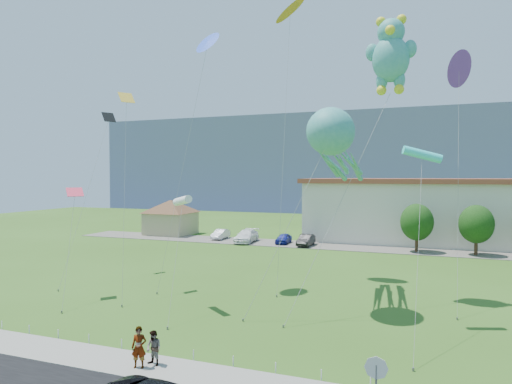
% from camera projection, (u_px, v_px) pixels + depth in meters
% --- Properties ---
extents(ground, '(160.00, 160.00, 0.00)m').
position_uv_depth(ground, '(188.00, 348.00, 22.65)').
color(ground, '#325718').
rests_on(ground, ground).
extents(sidewalk, '(80.00, 2.50, 0.10)m').
position_uv_depth(sidewalk, '(158.00, 369.00, 20.07)').
color(sidewalk, gray).
rests_on(sidewalk, ground).
extents(parking_strip, '(70.00, 6.00, 0.06)m').
position_uv_depth(parking_strip, '(330.00, 246.00, 55.38)').
color(parking_strip, '#59544C').
rests_on(parking_strip, ground).
extents(hill_ridge, '(160.00, 50.00, 25.00)m').
position_uv_depth(hill_ridge, '(388.00, 163.00, 134.45)').
color(hill_ridge, slate).
rests_on(hill_ridge, ground).
extents(pavilion, '(9.20, 9.20, 5.00)m').
position_uv_depth(pavilion, '(171.00, 214.00, 66.53)').
color(pavilion, tan).
rests_on(pavilion, ground).
extents(stop_sign, '(0.80, 0.07, 2.50)m').
position_uv_depth(stop_sign, '(376.00, 375.00, 15.30)').
color(stop_sign, slate).
rests_on(stop_sign, ground).
extents(rope_fence, '(26.05, 0.05, 0.50)m').
position_uv_depth(rope_fence, '(175.00, 352.00, 21.42)').
color(rope_fence, white).
rests_on(rope_fence, ground).
extents(tree_near, '(3.60, 3.60, 5.47)m').
position_uv_depth(tree_near, '(417.00, 222.00, 50.81)').
color(tree_near, '#3F2B19').
rests_on(tree_near, ground).
extents(tree_mid, '(3.60, 3.60, 5.47)m').
position_uv_depth(tree_mid, '(476.00, 224.00, 48.70)').
color(tree_mid, '#3F2B19').
rests_on(tree_mid, ground).
extents(pedestrian_left, '(0.77, 0.63, 1.82)m').
position_uv_depth(pedestrian_left, '(139.00, 347.00, 20.04)').
color(pedestrian_left, gray).
rests_on(pedestrian_left, sidewalk).
extents(pedestrian_right, '(0.87, 0.75, 1.54)m').
position_uv_depth(pedestrian_right, '(154.00, 348.00, 20.30)').
color(pedestrian_right, gray).
rests_on(pedestrian_right, sidewalk).
extents(parked_car_silver, '(1.48, 3.93, 1.28)m').
position_uv_depth(parked_car_silver, '(221.00, 234.00, 61.38)').
color(parked_car_silver, silver).
rests_on(parked_car_silver, parking_strip).
extents(parked_car_white, '(2.52, 5.49, 1.56)m').
position_uv_depth(parked_car_white, '(246.00, 236.00, 58.41)').
color(parked_car_white, white).
rests_on(parked_car_white, parking_strip).
extents(parked_car_blue, '(1.55, 3.67, 1.24)m').
position_uv_depth(parked_car_blue, '(284.00, 238.00, 57.31)').
color(parked_car_blue, navy).
rests_on(parked_car_blue, parking_strip).
extents(parked_car_black, '(1.45, 4.16, 1.37)m').
position_uv_depth(parked_car_black, '(306.00, 240.00, 55.44)').
color(parked_car_black, black).
rests_on(parked_car_black, parking_strip).
extents(octopus_kite, '(5.90, 10.86, 12.83)m').
position_uv_depth(octopus_kite, '(334.00, 144.00, 29.66)').
color(octopus_kite, teal).
rests_on(octopus_kite, ground).
extents(teddy_bear_kite, '(6.76, 10.20, 19.69)m').
position_uv_depth(teddy_bear_kite, '(391.00, 53.00, 31.74)').
color(teddy_bear_kite, teal).
rests_on(teddy_bear_kite, ground).
extents(small_kite_pink, '(2.91, 4.39, 7.84)m').
position_uv_depth(small_kite_pink, '(74.00, 202.00, 31.93)').
color(small_kite_pink, '#E33251').
rests_on(small_kite_pink, ground).
extents(small_kite_blue, '(3.35, 4.19, 19.41)m').
position_uv_depth(small_kite_blue, '(206.00, 48.00, 34.60)').
color(small_kite_blue, blue).
rests_on(small_kite_blue, ground).
extents(small_kite_cyan, '(0.50, 8.18, 10.22)m').
position_uv_depth(small_kite_cyan, '(422.00, 156.00, 26.01)').
color(small_kite_cyan, '#34E7EA').
rests_on(small_kite_cyan, ground).
extents(small_kite_purple, '(1.80, 9.26, 17.27)m').
position_uv_depth(small_kite_purple, '(459.00, 74.00, 34.11)').
color(small_kite_purple, purple).
rests_on(small_kite_purple, ground).
extents(small_kite_orange, '(2.16, 8.06, 23.34)m').
position_uv_depth(small_kite_orange, '(290.00, 17.00, 38.46)').
color(small_kite_orange, gold).
rests_on(small_kite_orange, ground).
extents(small_kite_white, '(1.56, 5.10, 7.40)m').
position_uv_depth(small_kite_white, '(182.00, 201.00, 29.16)').
color(small_kite_white, white).
rests_on(small_kite_white, ground).
extents(small_kite_black, '(2.11, 8.43, 14.26)m').
position_uv_depth(small_kite_black, '(103.00, 136.00, 40.03)').
color(small_kite_black, black).
rests_on(small_kite_black, ground).
extents(small_kite_yellow, '(3.59, 5.31, 14.91)m').
position_uv_depth(small_kite_yellow, '(126.00, 121.00, 33.86)').
color(small_kite_yellow, yellow).
rests_on(small_kite_yellow, ground).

